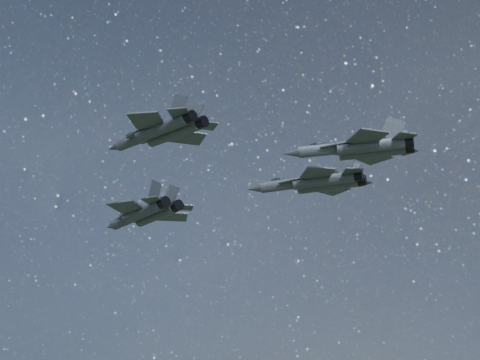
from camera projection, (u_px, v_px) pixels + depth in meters
The scene contains 4 objects.
jet_lead at pixel (145, 213), 98.12m from camera, with size 19.70×13.57×4.94m.
jet_left at pixel (316, 182), 94.45m from camera, with size 18.28×12.30×4.62m.
jet_right at pixel (161, 131), 72.02m from camera, with size 15.10×10.78×3.86m.
jet_slot at pixel (360, 148), 83.77m from camera, with size 16.93×11.09×4.37m.
Camera 1 is at (54.96, -62.17, 129.36)m, focal length 50.00 mm.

